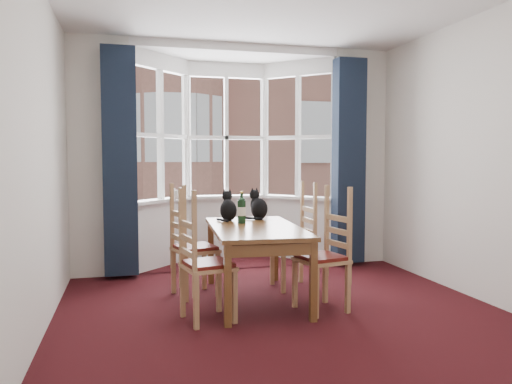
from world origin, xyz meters
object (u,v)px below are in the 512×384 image
object	(u,v)px
dining_table	(255,234)
chair_right_near	(329,258)
chair_right_far	(301,244)
wine_bottle	(242,209)
chair_left_far	(187,250)
cat_left	(228,208)
candle_short	(176,194)
cat_right	(259,207)
chair_left_near	(198,267)
candle_tall	(173,193)

from	to	relation	value
dining_table	chair_right_near	size ratio (longest dim) A/B	1.75
chair_right_far	wine_bottle	size ratio (longest dim) A/B	2.81
chair_left_far	chair_right_near	xyz separation A→B (m)	(1.23, -0.74, 0.00)
cat_left	chair_left_far	bearing A→B (deg)	-156.50
chair_right_far	chair_left_far	bearing A→B (deg)	-176.82
candle_short	chair_right_far	bearing A→B (deg)	-50.40
cat_right	dining_table	bearing A→B (deg)	-108.01
chair_left_near	chair_left_far	xyz separation A→B (m)	(-0.00, 0.80, 0.00)
chair_right_near	wine_bottle	size ratio (longest dim) A/B	2.81
chair_left_near	chair_right_far	size ratio (longest dim) A/B	1.00
wine_bottle	chair_left_near	bearing A→B (deg)	-126.12
candle_tall	cat_left	bearing A→B (deg)	-69.80
wine_bottle	chair_right_near	bearing A→B (deg)	-46.41
dining_table	chair_left_far	bearing A→B (deg)	155.27
wine_bottle	candle_short	bearing A→B (deg)	108.39
chair_left_near	chair_right_near	distance (m)	1.23
chair_left_far	chair_right_far	distance (m)	1.24
dining_table	wine_bottle	distance (m)	0.34
chair_right_near	candle_tall	xyz separation A→B (m)	(-1.23, 2.22, 0.47)
chair_left_far	cat_right	world-z (taller)	cat_right
candle_tall	dining_table	bearing A→B (deg)	-70.17
chair_right_near	cat_left	distance (m)	1.28
cat_left	cat_right	xyz separation A→B (m)	(0.35, 0.06, 0.00)
cat_right	candle_short	xyz separation A→B (m)	(-0.77, 1.25, 0.06)
candle_tall	chair_right_far	bearing A→B (deg)	-48.75
chair_right_near	wine_bottle	bearing A→B (deg)	133.59
wine_bottle	candle_short	size ratio (longest dim) A/B	2.99
chair_right_far	cat_right	world-z (taller)	cat_right
cat_left	wine_bottle	distance (m)	0.26
chair_left_far	chair_right_near	size ratio (longest dim) A/B	1.00
dining_table	cat_right	world-z (taller)	cat_right
dining_table	cat_left	world-z (taller)	cat_left
cat_right	cat_left	bearing A→B (deg)	-170.64
chair_right_far	candle_tall	xyz separation A→B (m)	(-1.24, 1.41, 0.47)
chair_right_far	candle_tall	size ratio (longest dim) A/B	6.75
dining_table	chair_left_far	xyz separation A→B (m)	(-0.64, 0.29, -0.18)
chair_left_far	candle_tall	bearing A→B (deg)	90.10
wine_bottle	candle_tall	world-z (taller)	wine_bottle
dining_table	candle_short	world-z (taller)	candle_short
dining_table	chair_right_far	distance (m)	0.72
chair_left_near	chair_right_near	bearing A→B (deg)	2.71
cat_right	candle_tall	xyz separation A→B (m)	(-0.82, 1.22, 0.08)
chair_left_far	dining_table	bearing A→B (deg)	-24.73
dining_table	cat_left	size ratio (longest dim) A/B	4.71
dining_table	chair_left_far	world-z (taller)	chair_left_far
cat_right	candle_tall	size ratio (longest dim) A/B	2.55
chair_right_far	candle_tall	bearing A→B (deg)	131.25
chair_right_far	cat_left	distance (m)	0.87
chair_right_near	candle_tall	world-z (taller)	candle_tall
cat_right	chair_left_far	bearing A→B (deg)	-162.29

